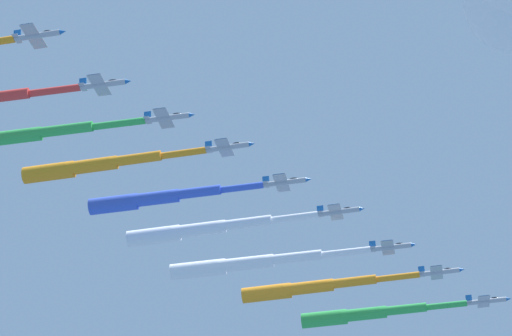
{
  "coord_description": "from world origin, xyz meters",
  "views": [
    {
      "loc": [
        -157.04,
        60.83,
        14.59
      ],
      "look_at": [
        0.0,
        0.0,
        191.54
      ],
      "focal_mm": 84.28,
      "sensor_mm": 36.0,
      "label": 1
    }
  ],
  "objects_px": {
    "jet_port_inner": "(310,287)",
    "jet_port_mid": "(200,229)",
    "jet_port_outer": "(94,166)",
    "jet_lead": "(365,314)",
    "jet_starboard_mid": "(157,198)",
    "jet_starboard_inner": "(246,263)",
    "jet_starboard_outer": "(13,137)"
  },
  "relations": [
    {
      "from": "jet_starboard_mid",
      "to": "jet_port_outer",
      "type": "bearing_deg",
      "value": 104.19
    },
    {
      "from": "jet_lead",
      "to": "jet_starboard_outer",
      "type": "distance_m",
      "value": 92.07
    },
    {
      "from": "jet_port_mid",
      "to": "jet_starboard_outer",
      "type": "bearing_deg",
      "value": 106.84
    },
    {
      "from": "jet_lead",
      "to": "jet_starboard_inner",
      "type": "distance_m",
      "value": 32.76
    },
    {
      "from": "jet_port_inner",
      "to": "jet_starboard_mid",
      "type": "height_order",
      "value": "jet_starboard_mid"
    },
    {
      "from": "jet_port_inner",
      "to": "jet_port_mid",
      "type": "distance_m",
      "value": 30.46
    },
    {
      "from": "jet_port_outer",
      "to": "jet_starboard_outer",
      "type": "xyz_separation_m",
      "value": [
        -3.27,
        17.41,
        -1.66
      ]
    },
    {
      "from": "jet_port_outer",
      "to": "jet_lead",
      "type": "bearing_deg",
      "value": -72.95
    },
    {
      "from": "jet_starboard_inner",
      "to": "jet_port_mid",
      "type": "bearing_deg",
      "value": 111.3
    },
    {
      "from": "jet_lead",
      "to": "jet_starboard_mid",
      "type": "relative_size",
      "value": 1.02
    },
    {
      "from": "jet_starboard_mid",
      "to": "jet_lead",
      "type": "bearing_deg",
      "value": -72.21
    },
    {
      "from": "jet_port_outer",
      "to": "jet_starboard_mid",
      "type": "bearing_deg",
      "value": -75.81
    },
    {
      "from": "jet_starboard_inner",
      "to": "jet_starboard_mid",
      "type": "distance_m",
      "value": 26.81
    },
    {
      "from": "jet_port_mid",
      "to": "jet_port_outer",
      "type": "xyz_separation_m",
      "value": [
        -10.06,
        26.6,
        0.0
      ]
    },
    {
      "from": "jet_starboard_mid",
      "to": "jet_starboard_outer",
      "type": "bearing_deg",
      "value": 102.27
    },
    {
      "from": "jet_port_inner",
      "to": "jet_starboard_mid",
      "type": "relative_size",
      "value": 1.06
    },
    {
      "from": "jet_lead",
      "to": "jet_port_outer",
      "type": "bearing_deg",
      "value": 107.05
    },
    {
      "from": "jet_starboard_mid",
      "to": "jet_port_mid",
      "type": "bearing_deg",
      "value": -61.84
    },
    {
      "from": "jet_port_mid",
      "to": "jet_starboard_mid",
      "type": "distance_m",
      "value": 13.4
    },
    {
      "from": "jet_port_inner",
      "to": "jet_starboard_inner",
      "type": "height_order",
      "value": "jet_port_inner"
    },
    {
      "from": "jet_port_inner",
      "to": "jet_starboard_outer",
      "type": "distance_m",
      "value": 76.44
    },
    {
      "from": "jet_starboard_mid",
      "to": "jet_port_outer",
      "type": "distance_m",
      "value": 15.28
    },
    {
      "from": "jet_lead",
      "to": "jet_port_inner",
      "type": "bearing_deg",
      "value": 102.71
    },
    {
      "from": "jet_starboard_inner",
      "to": "jet_port_mid",
      "type": "relative_size",
      "value": 1.06
    },
    {
      "from": "jet_lead",
      "to": "jet_port_inner",
      "type": "height_order",
      "value": "jet_port_inner"
    },
    {
      "from": "jet_port_mid",
      "to": "jet_lead",
      "type": "bearing_deg",
      "value": -75.21
    },
    {
      "from": "jet_lead",
      "to": "jet_port_mid",
      "type": "distance_m",
      "value": 46.11
    },
    {
      "from": "jet_port_inner",
      "to": "jet_port_mid",
      "type": "bearing_deg",
      "value": 105.86
    },
    {
      "from": "jet_lead",
      "to": "jet_starboard_inner",
      "type": "bearing_deg",
      "value": 102.13
    },
    {
      "from": "jet_port_inner",
      "to": "jet_starboard_inner",
      "type": "xyz_separation_m",
      "value": [
        -3.44,
        16.75,
        -1.01
      ]
    },
    {
      "from": "jet_port_mid",
      "to": "jet_port_outer",
      "type": "distance_m",
      "value": 28.44
    },
    {
      "from": "jet_starboard_inner",
      "to": "jet_port_mid",
      "type": "xyz_separation_m",
      "value": [
        -4.89,
        12.54,
        1.66
      ]
    }
  ]
}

